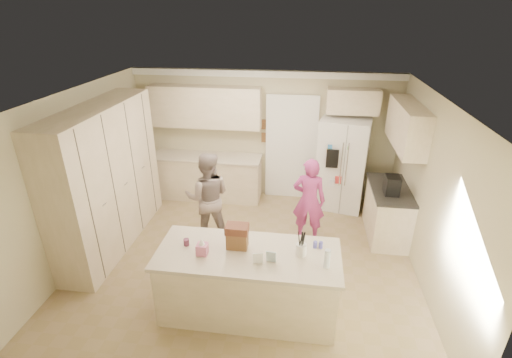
# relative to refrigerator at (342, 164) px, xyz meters

# --- Properties ---
(floor) EXTENTS (5.20, 4.60, 0.02)m
(floor) POSITION_rel_refrigerator_xyz_m (-1.56, -1.98, -0.91)
(floor) COLOR #917B59
(floor) RESTS_ON ground
(ceiling) EXTENTS (5.20, 4.60, 0.02)m
(ceiling) POSITION_rel_refrigerator_xyz_m (-1.56, -1.98, 1.71)
(ceiling) COLOR white
(ceiling) RESTS_ON wall_back
(wall_back) EXTENTS (5.20, 0.02, 2.60)m
(wall_back) POSITION_rel_refrigerator_xyz_m (-1.56, 0.33, 0.40)
(wall_back) COLOR #C4BB95
(wall_back) RESTS_ON ground
(wall_front) EXTENTS (5.20, 0.02, 2.60)m
(wall_front) POSITION_rel_refrigerator_xyz_m (-1.56, -4.29, 0.40)
(wall_front) COLOR #C4BB95
(wall_front) RESTS_ON ground
(wall_left) EXTENTS (0.02, 4.60, 2.60)m
(wall_left) POSITION_rel_refrigerator_xyz_m (-4.17, -1.98, 0.40)
(wall_left) COLOR #C4BB95
(wall_left) RESTS_ON ground
(wall_right) EXTENTS (0.02, 4.60, 2.60)m
(wall_right) POSITION_rel_refrigerator_xyz_m (1.05, -1.98, 0.40)
(wall_right) COLOR #C4BB95
(wall_right) RESTS_ON ground
(crown_back) EXTENTS (5.20, 0.08, 0.12)m
(crown_back) POSITION_rel_refrigerator_xyz_m (-1.56, 0.28, 1.63)
(crown_back) COLOR white
(crown_back) RESTS_ON wall_back
(pantry_bank) EXTENTS (0.60, 2.60, 2.35)m
(pantry_bank) POSITION_rel_refrigerator_xyz_m (-3.86, -1.78, 0.28)
(pantry_bank) COLOR beige
(pantry_bank) RESTS_ON floor
(back_base_cab) EXTENTS (2.20, 0.60, 0.88)m
(back_base_cab) POSITION_rel_refrigerator_xyz_m (-2.71, 0.02, -0.46)
(back_base_cab) COLOR beige
(back_base_cab) RESTS_ON floor
(back_countertop) EXTENTS (2.24, 0.63, 0.04)m
(back_countertop) POSITION_rel_refrigerator_xyz_m (-2.71, 0.01, 0.00)
(back_countertop) COLOR beige
(back_countertop) RESTS_ON back_base_cab
(back_upper_cab) EXTENTS (2.20, 0.35, 0.80)m
(back_upper_cab) POSITION_rel_refrigerator_xyz_m (-2.71, 0.14, 1.00)
(back_upper_cab) COLOR beige
(back_upper_cab) RESTS_ON wall_back
(doorway_opening) EXTENTS (0.90, 0.06, 2.10)m
(doorway_opening) POSITION_rel_refrigerator_xyz_m (-1.01, 0.30, 0.15)
(doorway_opening) COLOR black
(doorway_opening) RESTS_ON floor
(doorway_casing) EXTENTS (1.02, 0.03, 2.22)m
(doorway_casing) POSITION_rel_refrigerator_xyz_m (-1.01, 0.26, 0.15)
(doorway_casing) COLOR white
(doorway_casing) RESTS_ON floor
(wall_frame_upper) EXTENTS (0.15, 0.02, 0.20)m
(wall_frame_upper) POSITION_rel_refrigerator_xyz_m (-1.54, 0.29, 0.65)
(wall_frame_upper) COLOR brown
(wall_frame_upper) RESTS_ON wall_back
(wall_frame_lower) EXTENTS (0.15, 0.02, 0.20)m
(wall_frame_lower) POSITION_rel_refrigerator_xyz_m (-1.54, 0.29, 0.38)
(wall_frame_lower) COLOR brown
(wall_frame_lower) RESTS_ON wall_back
(refrigerator) EXTENTS (1.02, 0.87, 1.80)m
(refrigerator) POSITION_rel_refrigerator_xyz_m (0.00, 0.00, 0.00)
(refrigerator) COLOR white
(refrigerator) RESTS_ON floor
(fridge_seam) EXTENTS (0.02, 0.02, 1.78)m
(fridge_seam) POSITION_rel_refrigerator_xyz_m (0.00, -0.36, 0.00)
(fridge_seam) COLOR gray
(fridge_seam) RESTS_ON refrigerator
(fridge_dispenser) EXTENTS (0.22, 0.03, 0.35)m
(fridge_dispenser) POSITION_rel_refrigerator_xyz_m (-0.22, -0.37, 0.25)
(fridge_dispenser) COLOR black
(fridge_dispenser) RESTS_ON refrigerator
(fridge_handle_l) EXTENTS (0.02, 0.02, 0.85)m
(fridge_handle_l) POSITION_rel_refrigerator_xyz_m (-0.05, -0.37, 0.15)
(fridge_handle_l) COLOR silver
(fridge_handle_l) RESTS_ON refrigerator
(fridge_handle_r) EXTENTS (0.02, 0.02, 0.85)m
(fridge_handle_r) POSITION_rel_refrigerator_xyz_m (0.05, -0.37, 0.15)
(fridge_handle_r) COLOR silver
(fridge_handle_r) RESTS_ON refrigerator
(over_fridge_cab) EXTENTS (0.95, 0.35, 0.45)m
(over_fridge_cab) POSITION_rel_refrigerator_xyz_m (0.09, 0.14, 1.20)
(over_fridge_cab) COLOR beige
(over_fridge_cab) RESTS_ON wall_back
(right_base_cab) EXTENTS (0.60, 1.20, 0.88)m
(right_base_cab) POSITION_rel_refrigerator_xyz_m (0.74, -0.98, -0.46)
(right_base_cab) COLOR beige
(right_base_cab) RESTS_ON floor
(right_countertop) EXTENTS (0.63, 1.24, 0.04)m
(right_countertop) POSITION_rel_refrigerator_xyz_m (0.73, -0.98, 0.00)
(right_countertop) COLOR #2D2B28
(right_countertop) RESTS_ON right_base_cab
(right_upper_cab) EXTENTS (0.35, 1.50, 0.70)m
(right_upper_cab) POSITION_rel_refrigerator_xyz_m (0.87, -0.78, 1.05)
(right_upper_cab) COLOR beige
(right_upper_cab) RESTS_ON wall_right
(coffee_maker) EXTENTS (0.22, 0.28, 0.30)m
(coffee_maker) POSITION_rel_refrigerator_xyz_m (0.69, -1.18, 0.17)
(coffee_maker) COLOR black
(coffee_maker) RESTS_ON right_countertop
(island_base) EXTENTS (2.20, 0.90, 0.88)m
(island_base) POSITION_rel_refrigerator_xyz_m (-1.36, -3.08, -0.46)
(island_base) COLOR beige
(island_base) RESTS_ON floor
(island_top) EXTENTS (2.28, 0.96, 0.05)m
(island_top) POSITION_rel_refrigerator_xyz_m (-1.36, -3.08, 0.00)
(island_top) COLOR beige
(island_top) RESTS_ON island_base
(utensil_crock) EXTENTS (0.13, 0.13, 0.15)m
(utensil_crock) POSITION_rel_refrigerator_xyz_m (-0.71, -3.03, 0.10)
(utensil_crock) COLOR white
(utensil_crock) RESTS_ON island_top
(tissue_box) EXTENTS (0.13, 0.13, 0.14)m
(tissue_box) POSITION_rel_refrigerator_xyz_m (-1.91, -3.18, 0.10)
(tissue_box) COLOR #D16B99
(tissue_box) RESTS_ON island_top
(tissue_plume) EXTENTS (0.08, 0.08, 0.08)m
(tissue_plume) POSITION_rel_refrigerator_xyz_m (-1.91, -3.18, 0.20)
(tissue_plume) COLOR white
(tissue_plume) RESTS_ON tissue_box
(dollhouse_body) EXTENTS (0.26, 0.18, 0.22)m
(dollhouse_body) POSITION_rel_refrigerator_xyz_m (-1.51, -2.98, 0.14)
(dollhouse_body) COLOR brown
(dollhouse_body) RESTS_ON island_top
(dollhouse_roof) EXTENTS (0.28, 0.20, 0.10)m
(dollhouse_roof) POSITION_rel_refrigerator_xyz_m (-1.51, -2.98, 0.30)
(dollhouse_roof) COLOR #592D1E
(dollhouse_roof) RESTS_ON dollhouse_body
(jam_jar) EXTENTS (0.07, 0.07, 0.09)m
(jam_jar) POSITION_rel_refrigerator_xyz_m (-2.16, -3.03, 0.07)
(jam_jar) COLOR #59263F
(jam_jar) RESTS_ON island_top
(greeting_card_a) EXTENTS (0.12, 0.06, 0.16)m
(greeting_card_a) POSITION_rel_refrigerator_xyz_m (-1.21, -3.28, 0.11)
(greeting_card_a) COLOR white
(greeting_card_a) RESTS_ON island_top
(greeting_card_b) EXTENTS (0.12, 0.05, 0.16)m
(greeting_card_b) POSITION_rel_refrigerator_xyz_m (-1.06, -3.23, 0.11)
(greeting_card_b) COLOR silver
(greeting_card_b) RESTS_ON island_top
(water_bottle) EXTENTS (0.07, 0.07, 0.24)m
(water_bottle) POSITION_rel_refrigerator_xyz_m (-0.41, -3.23, 0.14)
(water_bottle) COLOR silver
(water_bottle) RESTS_ON island_top
(shaker_salt) EXTENTS (0.05, 0.05, 0.09)m
(shaker_salt) POSITION_rel_refrigerator_xyz_m (-0.54, -2.86, 0.07)
(shaker_salt) COLOR #4B4AB1
(shaker_salt) RESTS_ON island_top
(shaker_pepper) EXTENTS (0.05, 0.05, 0.09)m
(shaker_pepper) POSITION_rel_refrigerator_xyz_m (-0.47, -2.86, 0.07)
(shaker_pepper) COLOR #4B4AB1
(shaker_pepper) RESTS_ON island_top
(teen_boy) EXTENTS (0.85, 0.71, 1.58)m
(teen_boy) POSITION_rel_refrigerator_xyz_m (-2.29, -1.49, -0.11)
(teen_boy) COLOR gray
(teen_boy) RESTS_ON floor
(teen_girl) EXTENTS (0.58, 0.40, 1.50)m
(teen_girl) POSITION_rel_refrigerator_xyz_m (-0.61, -1.28, -0.15)
(teen_girl) COLOR #B13498
(teen_girl) RESTS_ON floor
(fridge_magnets) EXTENTS (0.76, 0.02, 1.44)m
(fridge_magnets) POSITION_rel_refrigerator_xyz_m (0.00, -0.36, 0.00)
(fridge_magnets) COLOR tan
(fridge_magnets) RESTS_ON refrigerator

